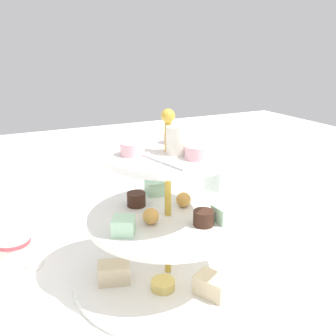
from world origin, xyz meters
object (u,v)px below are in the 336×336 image
butter_knife_right (87,213)px  tiered_serving_stand (168,230)px  teacup_with_saucer (14,253)px  water_glass_tall_right (219,188)px

butter_knife_right → tiered_serving_stand: bearing=90.2°
tiered_serving_stand → teacup_with_saucer: 0.27m
tiered_serving_stand → teacup_with_saucer: bearing=-123.4°
tiered_serving_stand → water_glass_tall_right: (-0.15, 0.20, -0.02)m
tiered_serving_stand → teacup_with_saucer: (-0.14, -0.22, -0.06)m
tiered_serving_stand → teacup_with_saucer: size_ratio=3.33×
water_glass_tall_right → butter_knife_right: (-0.14, -0.25, -0.07)m
teacup_with_saucer → butter_knife_right: size_ratio=0.53×
teacup_with_saucer → butter_knife_right: (-0.15, 0.16, -0.02)m
water_glass_tall_right → teacup_with_saucer: bearing=-88.7°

